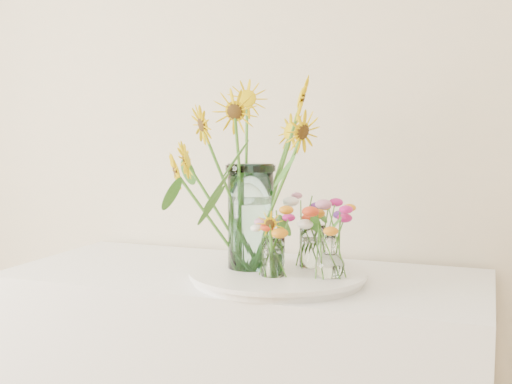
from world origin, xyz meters
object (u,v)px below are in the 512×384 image
(small_vase_a, at_px, (273,258))
(tray, at_px, (278,277))
(mason_jar, at_px, (251,217))
(small_vase_c, at_px, (312,247))
(small_vase_b, at_px, (330,257))

(small_vase_a, bearing_deg, tray, 96.15)
(mason_jar, height_order, small_vase_a, mason_jar)
(tray, relative_size, small_vase_c, 3.77)
(mason_jar, bearing_deg, small_vase_c, 25.46)
(small_vase_a, relative_size, small_vase_c, 0.87)
(tray, relative_size, small_vase_a, 4.33)
(small_vase_a, relative_size, small_vase_b, 0.93)
(tray, height_order, small_vase_a, small_vase_a)
(mason_jar, distance_m, small_vase_b, 0.26)
(mason_jar, distance_m, small_vase_a, 0.15)
(small_vase_b, xyz_separation_m, small_vase_c, (-0.08, 0.11, 0.00))
(mason_jar, relative_size, small_vase_b, 2.59)
(small_vase_b, relative_size, small_vase_c, 0.93)
(small_vase_a, distance_m, small_vase_c, 0.17)
(tray, distance_m, small_vase_b, 0.17)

